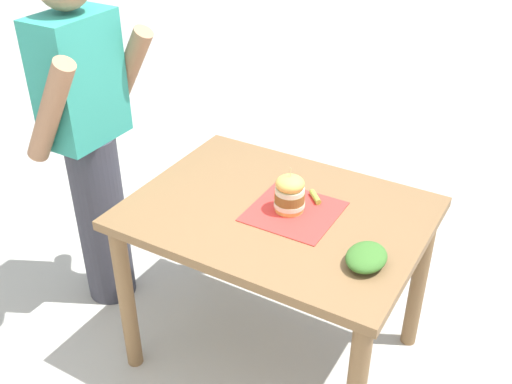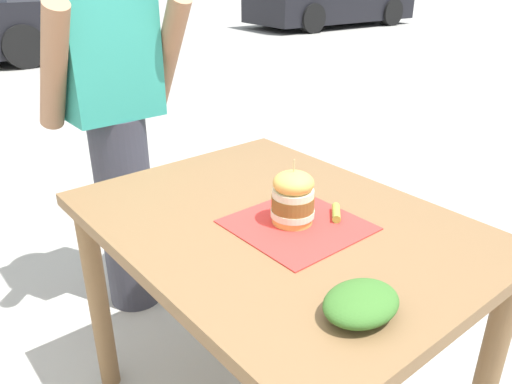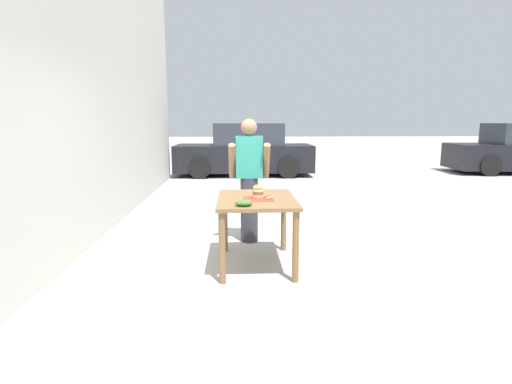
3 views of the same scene
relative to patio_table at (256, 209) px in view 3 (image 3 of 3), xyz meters
The scene contains 10 objects.
ground_plane 0.67m from the patio_table, ahead, with size 80.00×80.00×0.00m, color #ADAAA3.
patio_table is the anchor object (origin of this frame).
serving_paper 0.14m from the patio_table, 76.78° to the right, with size 0.34×0.34×0.00m, color red.
sandwich 0.21m from the patio_table, 70.64° to the right, with size 0.12×0.12×0.19m.
pickle_spear 0.22m from the patio_table, 36.61° to the right, with size 0.02×0.02×0.09m, color #8EA83D.
side_salad 0.49m from the patio_table, 109.52° to the right, with size 0.18×0.14×0.06m, color #386B28.
diner_across_table 0.97m from the patio_table, 93.08° to the left, with size 0.55×0.35×1.69m.
building_wall 3.93m from the patio_table, 134.45° to the left, with size 0.30×10.00×5.56m, color beige.
parked_car_near_curb 8.02m from the patio_table, 89.58° to the left, with size 4.22×1.87×1.60m.
parked_car_far_end 10.59m from the patio_table, 126.63° to the left, with size 4.22×1.88×1.60m.
Camera 3 is at (-0.23, -4.44, 1.65)m, focal length 28.00 mm.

